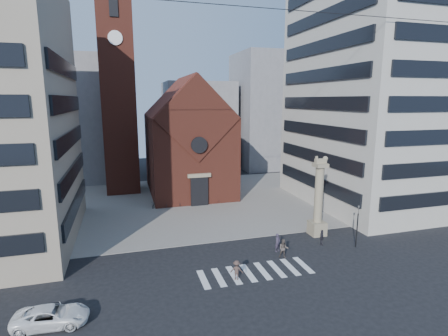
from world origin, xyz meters
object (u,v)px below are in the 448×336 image
Objects in this scene: white_car at (51,316)px; scooter_0 at (154,205)px; pedestrian_2 at (322,237)px; lion_column at (318,204)px; traffic_light at (357,225)px; pedestrian_0 at (278,242)px; pedestrian_1 at (284,249)px.

white_car is 2.88× the size of scooter_0.
pedestrian_2 is at bearing -70.70° from white_car.
lion_column is 3.84m from pedestrian_2.
lion_column is 2.02× the size of traffic_light.
pedestrian_0 is (18.89, 6.28, 0.25)m from white_car.
white_car is at bearing -140.48° from pedestrian_1.
scooter_0 is (-10.19, 17.29, -0.42)m from pedestrian_0.
lion_column reaches higher than white_car.
lion_column reaches higher than traffic_light.
scooter_0 is at bearing 91.29° from pedestrian_0.
white_car is at bearing -87.43° from scooter_0.
white_car is 19.90m from pedestrian_0.
lion_column is at bearing 0.93° from pedestrian_2.
traffic_light is 2.66× the size of scooter_0.
traffic_light is 0.92× the size of white_car.
pedestrian_2 is (4.90, 0.14, -0.10)m from pedestrian_0.
lion_column is 5.47× the size of pedestrian_2.
traffic_light is 2.40× the size of pedestrian_0.
lion_column is at bearing -19.33° from scooter_0.
lion_column is 4.78× the size of pedestrian_1.
pedestrian_2 is (-1.01, -2.57, -2.66)m from lion_column.
traffic_light is 27.30m from white_car.
white_car is (-26.79, -4.99, -1.64)m from traffic_light.
scooter_0 is at bearing 134.24° from traffic_light.
white_car is at bearing 127.45° from pedestrian_2.
traffic_light is at bearing -38.50° from pedestrian_0.
pedestrian_2 is 0.98× the size of scooter_0.
traffic_light reaches higher than pedestrian_2.
pedestrian_0 is 4.91m from pedestrian_2.
lion_column is 26.53m from white_car.
white_car is 2.93× the size of pedestrian_2.
lion_column reaches higher than scooter_0.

